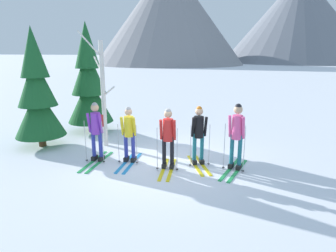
{
  "coord_description": "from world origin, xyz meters",
  "views": [
    {
      "loc": [
        2.16,
        -7.82,
        3.19
      ],
      "look_at": [
        0.07,
        0.3,
        1.05
      ],
      "focal_mm": 31.69,
      "sensor_mm": 36.0,
      "label": 1
    }
  ],
  "objects": [
    {
      "name": "pine_tree_mid",
      "position": [
        -4.44,
        0.52,
        1.81
      ],
      "size": [
        1.64,
        1.64,
        3.97
      ],
      "color": "#51381E",
      "rests_on": "ground"
    },
    {
      "name": "skier_in_purple",
      "position": [
        -1.93,
        -0.28,
        1.0
      ],
      "size": [
        0.61,
        1.77,
        1.76
      ],
      "color": "green",
      "rests_on": "ground"
    },
    {
      "name": "skier_in_yellow",
      "position": [
        -0.98,
        -0.14,
        0.89
      ],
      "size": [
        0.61,
        1.7,
        1.65
      ],
      "color": "#1E84D1",
      "rests_on": "ground"
    },
    {
      "name": "pine_tree_near",
      "position": [
        -3.75,
        2.7,
        1.96
      ],
      "size": [
        1.77,
        1.77,
        4.28
      ],
      "color": "#51381E",
      "rests_on": "ground"
    },
    {
      "name": "birch_tree_tall",
      "position": [
        -2.38,
        1.14,
        1.84
      ],
      "size": [
        1.19,
        0.57,
        3.83
      ],
      "color": "silver",
      "rests_on": "ground"
    },
    {
      "name": "ground_plane",
      "position": [
        0.0,
        0.0,
        0.0
      ],
      "size": [
        400.0,
        400.0,
        0.0
      ],
      "primitive_type": "plane",
      "color": "white"
    },
    {
      "name": "skier_in_black",
      "position": [
        0.99,
        0.19,
        0.96
      ],
      "size": [
        0.93,
        1.57,
        1.7
      ],
      "color": "yellow",
      "rests_on": "ground"
    },
    {
      "name": "skier_in_red",
      "position": [
        0.24,
        -0.35,
        0.93
      ],
      "size": [
        0.61,
        1.61,
        1.7
      ],
      "color": "yellow",
      "rests_on": "ground"
    },
    {
      "name": "skier_in_pink",
      "position": [
        2.04,
        0.06,
        1.02
      ],
      "size": [
        0.73,
        1.79,
        1.84
      ],
      "color": "green",
      "rests_on": "ground"
    },
    {
      "name": "mountain_ridge_distant",
      "position": [
        1.35,
        73.06,
        11.65
      ],
      "size": [
        67.29,
        55.77,
        23.0
      ],
      "color": "gray",
      "rests_on": "ground"
    }
  ]
}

